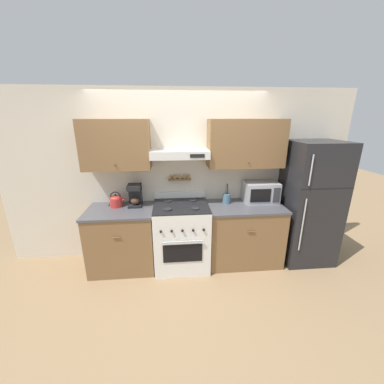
{
  "coord_description": "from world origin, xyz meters",
  "views": [
    {
      "loc": [
        -0.13,
        -2.79,
        2.16
      ],
      "look_at": [
        0.15,
        0.28,
        1.16
      ],
      "focal_mm": 22.0,
      "sensor_mm": 36.0,
      "label": 1
    }
  ],
  "objects_px": {
    "refrigerator": "(310,203)",
    "coffee_maker": "(135,195)",
    "utensil_crock": "(227,198)",
    "tea_kettle": "(116,201)",
    "microwave": "(260,192)",
    "stove_range": "(181,235)"
  },
  "relations": [
    {
      "from": "refrigerator",
      "to": "coffee_maker",
      "type": "distance_m",
      "value": 2.6
    },
    {
      "from": "coffee_maker",
      "to": "microwave",
      "type": "relative_size",
      "value": 0.64
    },
    {
      "from": "utensil_crock",
      "to": "refrigerator",
      "type": "bearing_deg",
      "value": -6.48
    },
    {
      "from": "refrigerator",
      "to": "utensil_crock",
      "type": "bearing_deg",
      "value": 173.52
    },
    {
      "from": "utensil_crock",
      "to": "stove_range",
      "type": "bearing_deg",
      "value": -167.54
    },
    {
      "from": "tea_kettle",
      "to": "utensil_crock",
      "type": "height_order",
      "value": "utensil_crock"
    },
    {
      "from": "stove_range",
      "to": "refrigerator",
      "type": "xyz_separation_m",
      "value": [
        1.93,
        0.01,
        0.43
      ]
    },
    {
      "from": "stove_range",
      "to": "microwave",
      "type": "height_order",
      "value": "microwave"
    },
    {
      "from": "refrigerator",
      "to": "tea_kettle",
      "type": "xyz_separation_m",
      "value": [
        -2.86,
        0.14,
        0.08
      ]
    },
    {
      "from": "stove_range",
      "to": "coffee_maker",
      "type": "height_order",
      "value": "coffee_maker"
    },
    {
      "from": "stove_range",
      "to": "microwave",
      "type": "xyz_separation_m",
      "value": [
        1.21,
        0.17,
        0.58
      ]
    },
    {
      "from": "stove_range",
      "to": "utensil_crock",
      "type": "xyz_separation_m",
      "value": [
        0.69,
        0.15,
        0.51
      ]
    },
    {
      "from": "stove_range",
      "to": "utensil_crock",
      "type": "bearing_deg",
      "value": 12.46
    },
    {
      "from": "refrigerator",
      "to": "coffee_maker",
      "type": "relative_size",
      "value": 5.7
    },
    {
      "from": "stove_range",
      "to": "tea_kettle",
      "type": "relative_size",
      "value": 4.64
    },
    {
      "from": "coffee_maker",
      "to": "microwave",
      "type": "height_order",
      "value": "coffee_maker"
    },
    {
      "from": "tea_kettle",
      "to": "microwave",
      "type": "relative_size",
      "value": 0.45
    },
    {
      "from": "microwave",
      "to": "utensil_crock",
      "type": "bearing_deg",
      "value": -178.05
    },
    {
      "from": "refrigerator",
      "to": "microwave",
      "type": "bearing_deg",
      "value": 167.54
    },
    {
      "from": "stove_range",
      "to": "refrigerator",
      "type": "height_order",
      "value": "refrigerator"
    },
    {
      "from": "stove_range",
      "to": "microwave",
      "type": "bearing_deg",
      "value": 8.01
    },
    {
      "from": "coffee_maker",
      "to": "tea_kettle",
      "type": "bearing_deg",
      "value": -174.17
    }
  ]
}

